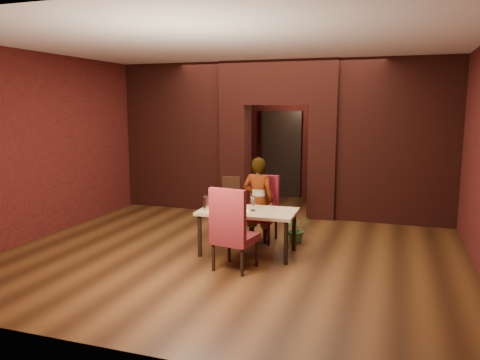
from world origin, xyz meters
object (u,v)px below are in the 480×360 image
(chair_far, at_px, (261,209))
(wine_bucket, at_px, (208,203))
(wine_glass_c, at_px, (254,205))
(wine_glass_a, at_px, (237,203))
(wine_glass_b, at_px, (253,204))
(potted_plant, at_px, (297,229))
(person_seated, at_px, (258,200))
(dining_table, at_px, (248,232))
(water_bottle, at_px, (227,198))
(chair_near, at_px, (235,228))

(chair_far, relative_size, wine_bucket, 5.49)
(wine_glass_c, bearing_deg, chair_far, 97.81)
(wine_glass_a, distance_m, wine_bucket, 0.45)
(wine_glass_b, bearing_deg, potted_plant, 56.98)
(chair_far, xyz_separation_m, wine_glass_c, (0.10, -0.76, 0.23))
(person_seated, height_order, wine_glass_a, person_seated)
(potted_plant, bearing_deg, wine_glass_c, -119.69)
(person_seated, bearing_deg, dining_table, 92.03)
(chair_far, xyz_separation_m, water_bottle, (-0.40, -0.53, 0.27))
(person_seated, height_order, water_bottle, person_seated)
(wine_bucket, bearing_deg, chair_near, -41.66)
(wine_glass_a, distance_m, water_bottle, 0.27)
(chair_near, relative_size, wine_glass_b, 6.04)
(chair_far, relative_size, potted_plant, 2.39)
(wine_bucket, xyz_separation_m, potted_plant, (1.20, 0.98, -0.56))
(chair_near, height_order, wine_glass_a, chair_near)
(wine_glass_b, height_order, potted_plant, wine_glass_b)
(chair_near, relative_size, wine_glass_c, 6.52)
(wine_glass_c, bearing_deg, wine_glass_b, 120.63)
(chair_far, height_order, water_bottle, chair_far)
(wine_glass_c, bearing_deg, dining_table, 165.95)
(wine_bucket, distance_m, potted_plant, 1.65)
(dining_table, relative_size, water_bottle, 5.52)
(chair_near, bearing_deg, chair_far, -79.17)
(dining_table, bearing_deg, chair_near, -88.98)
(chair_near, bearing_deg, wine_glass_a, -63.85)
(wine_glass_a, xyz_separation_m, potted_plant, (0.78, 0.81, -0.56))
(chair_far, bearing_deg, wine_glass_b, -81.90)
(person_seated, bearing_deg, potted_plant, -163.51)
(dining_table, distance_m, potted_plant, 1.04)
(person_seated, relative_size, wine_glass_c, 7.96)
(chair_far, height_order, person_seated, person_seated)
(person_seated, height_order, wine_bucket, person_seated)
(dining_table, distance_m, water_bottle, 0.66)
(person_seated, xyz_separation_m, wine_bucket, (-0.57, -0.79, 0.07))
(wine_glass_a, distance_m, wine_glass_b, 0.26)
(wine_glass_a, relative_size, water_bottle, 0.73)
(person_seated, bearing_deg, chair_far, -107.76)
(chair_far, bearing_deg, person_seated, -105.09)
(chair_near, distance_m, water_bottle, 1.04)
(dining_table, height_order, chair_far, chair_far)
(chair_far, height_order, chair_near, chair_near)
(chair_far, distance_m, potted_plant, 0.69)
(wine_glass_b, distance_m, water_bottle, 0.50)
(wine_glass_a, bearing_deg, wine_glass_c, -12.39)
(chair_far, xyz_separation_m, wine_glass_b, (0.07, -0.70, 0.24))
(wine_glass_b, height_order, wine_glass_c, wine_glass_b)
(wine_glass_b, distance_m, wine_glass_c, 0.07)
(wine_bucket, height_order, water_bottle, water_bottle)
(chair_far, bearing_deg, water_bottle, -124.73)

